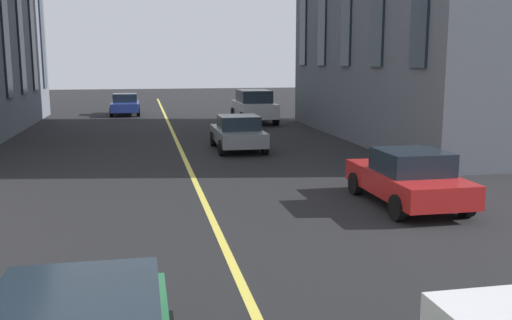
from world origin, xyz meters
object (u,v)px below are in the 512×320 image
car_grey_mid (238,133)px  car_silver_near (254,106)px  car_blue_trailing (125,104)px  car_red_oncoming (408,178)px

car_grey_mid → car_silver_near: 10.36m
car_silver_near → car_blue_trailing: (6.27, 7.46, -0.27)m
car_silver_near → car_blue_trailing: bearing=49.9°
car_grey_mid → car_red_oncoming: bearing=-164.6°
car_red_oncoming → car_blue_trailing: same height
car_grey_mid → car_red_oncoming: 9.91m
car_grey_mid → car_silver_near: bearing=-14.7°
car_silver_near → car_blue_trailing: 9.75m
car_red_oncoming → car_silver_near: bearing=0.0°
car_grey_mid → car_blue_trailing: same height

